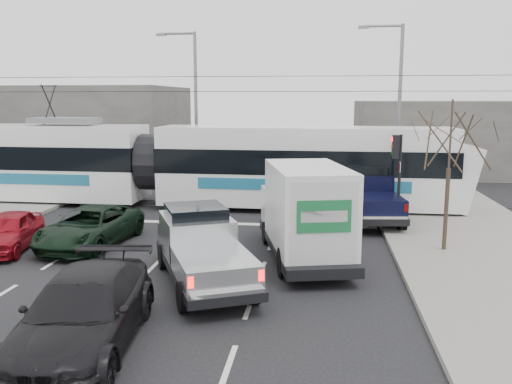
# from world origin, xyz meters

# --- Properties ---
(ground) EXTENTS (120.00, 120.00, 0.00)m
(ground) POSITION_xyz_m (0.00, 0.00, 0.00)
(ground) COLOR black
(ground) RESTS_ON ground
(rails) EXTENTS (60.00, 1.60, 0.03)m
(rails) POSITION_xyz_m (0.00, 10.00, 0.01)
(rails) COLOR #33302D
(rails) RESTS_ON ground
(building_left) EXTENTS (14.00, 10.00, 6.00)m
(building_left) POSITION_xyz_m (-14.00, 22.00, 3.00)
(building_left) COLOR slate
(building_left) RESTS_ON ground
(building_right) EXTENTS (12.00, 10.00, 5.00)m
(building_right) POSITION_xyz_m (12.00, 24.00, 2.50)
(building_right) COLOR slate
(building_right) RESTS_ON ground
(bare_tree) EXTENTS (2.40, 2.40, 5.00)m
(bare_tree) POSITION_xyz_m (7.60, 2.50, 3.79)
(bare_tree) COLOR #47382B
(bare_tree) RESTS_ON ground
(traffic_signal) EXTENTS (0.44, 0.44, 3.60)m
(traffic_signal) POSITION_xyz_m (6.47, 6.50, 2.74)
(traffic_signal) COLOR black
(traffic_signal) RESTS_ON ground
(street_lamp_near) EXTENTS (2.38, 0.25, 9.00)m
(street_lamp_near) POSITION_xyz_m (7.31, 14.00, 5.11)
(street_lamp_near) COLOR slate
(street_lamp_near) RESTS_ON ground
(street_lamp_far) EXTENTS (2.38, 0.25, 9.00)m
(street_lamp_far) POSITION_xyz_m (-4.19, 16.00, 5.11)
(street_lamp_far) COLOR slate
(street_lamp_far) RESTS_ON ground
(catenary) EXTENTS (60.00, 0.20, 7.00)m
(catenary) POSITION_xyz_m (0.00, 10.00, 3.88)
(catenary) COLOR black
(catenary) RESTS_ON ground
(tram) EXTENTS (28.35, 3.53, 5.78)m
(tram) POSITION_xyz_m (-4.76, 9.55, 2.05)
(tram) COLOR white
(tram) RESTS_ON ground
(silver_pickup) EXTENTS (4.06, 5.93, 2.05)m
(silver_pickup) POSITION_xyz_m (0.08, -1.18, 1.02)
(silver_pickup) COLOR black
(silver_pickup) RESTS_ON ground
(box_truck) EXTENTS (3.51, 6.58, 3.13)m
(box_truck) POSITION_xyz_m (2.93, 1.22, 1.54)
(box_truck) COLOR black
(box_truck) RESTS_ON ground
(navy_pickup) EXTENTS (2.57, 5.57, 2.27)m
(navy_pickup) POSITION_xyz_m (5.46, 7.35, 1.12)
(navy_pickup) COLOR black
(navy_pickup) RESTS_ON ground
(green_car) EXTENTS (2.71, 5.09, 1.36)m
(green_car) POSITION_xyz_m (-4.67, 2.05, 0.68)
(green_car) COLOR black
(green_car) RESTS_ON ground
(red_car) EXTENTS (2.26, 4.11, 1.32)m
(red_car) POSITION_xyz_m (-7.23, 1.15, 0.66)
(red_car) COLOR maroon
(red_car) RESTS_ON ground
(dark_car) EXTENTS (2.76, 5.58, 1.56)m
(dark_car) POSITION_xyz_m (-1.42, -5.65, 0.78)
(dark_car) COLOR black
(dark_car) RESTS_ON ground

